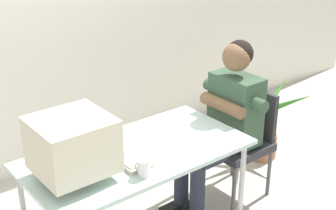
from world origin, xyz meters
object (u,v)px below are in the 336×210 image
at_px(keyboard, 121,154).
at_px(office_chair, 241,136).
at_px(crt_monitor, 73,145).
at_px(desk_mug, 144,168).
at_px(desk, 137,159).
at_px(potted_plant, 262,123).
at_px(person_seated, 224,119).

relative_size(keyboard, office_chair, 0.55).
xyz_separation_m(crt_monitor, office_chair, (1.46, 0.08, -0.44)).
bearing_deg(keyboard, desk_mug, -95.46).
distance_m(desk, office_chair, 1.03).
distance_m(desk, potted_plant, 1.65).
height_order(crt_monitor, potted_plant, crt_monitor).
bearing_deg(desk_mug, potted_plant, 18.87).
relative_size(person_seated, desk_mug, 11.71).
bearing_deg(person_seated, crt_monitor, -176.22).
bearing_deg(crt_monitor, desk_mug, -35.88).
relative_size(office_chair, desk_mug, 7.82).
height_order(office_chair, desk_mug, office_chair).
relative_size(crt_monitor, person_seated, 0.34).
relative_size(crt_monitor, desk_mug, 3.96).
height_order(desk, person_seated, person_seated).
bearing_deg(desk_mug, keyboard, 84.54).
bearing_deg(desk_mug, person_seated, 18.02).
relative_size(office_chair, person_seated, 0.67).
distance_m(crt_monitor, potted_plant, 2.14).
bearing_deg(crt_monitor, person_seated, 3.78).
xyz_separation_m(crt_monitor, person_seated, (1.26, 0.08, -0.24)).
bearing_deg(office_chair, person_seated, -180.00).
bearing_deg(office_chair, desk, -177.19).
height_order(crt_monitor, keyboard, crt_monitor).
relative_size(keyboard, desk_mug, 4.29).
xyz_separation_m(desk, keyboard, (-0.11, 0.01, 0.07)).
distance_m(keyboard, potted_plant, 1.77).
bearing_deg(person_seated, desk_mug, -161.98).
height_order(desk, keyboard, keyboard).
height_order(desk, crt_monitor, crt_monitor).
xyz_separation_m(desk, person_seated, (0.82, 0.05, 0.02)).
xyz_separation_m(keyboard, desk_mug, (-0.03, -0.27, 0.04)).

